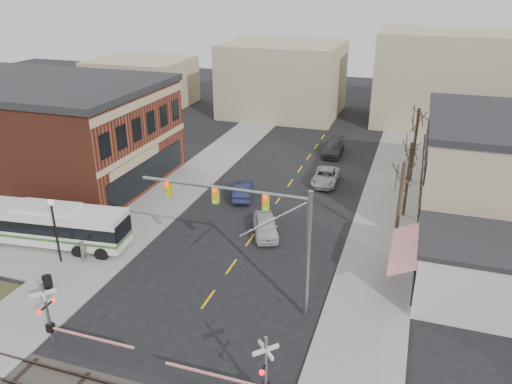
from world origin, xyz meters
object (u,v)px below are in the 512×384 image
rr_crossing_west (55,316)px  street_lamp (54,218)px  car_b (243,190)px  car_c (325,177)px  traffic_signal_mast (260,221)px  trash_bin (47,282)px  pedestrian_near (84,251)px  transit_bus (49,224)px  car_d (333,148)px  pedestrian_far (126,219)px  rr_crossing_east (257,371)px  car_a (265,226)px

rr_crossing_west → street_lamp: 9.18m
car_b → car_c: (6.43, 5.71, -0.05)m
traffic_signal_mast → car_c: bearing=90.1°
trash_bin → pedestrian_near: bearing=84.9°
traffic_signal_mast → transit_bus: bearing=172.5°
rr_crossing_west → street_lamp: street_lamp is taller
street_lamp → car_c: size_ratio=0.97×
traffic_signal_mast → car_d: (-0.89, 29.41, -5.01)m
car_c → car_d: 8.83m
car_d → pedestrian_far: pedestrian_far is taller
transit_bus → car_c: size_ratio=2.47×
traffic_signal_mast → rr_crossing_east: (2.18, -7.28, -3.78)m
rr_crossing_west → pedestrian_far: bearing=106.5°
street_lamp → trash_bin: size_ratio=5.75×
car_b → rr_crossing_west: bearing=67.6°
trash_bin → pedestrian_far: pedestrian_far is taller
transit_bus → pedestrian_near: bearing=-20.0°
car_d → traffic_signal_mast: bearing=-89.5°
traffic_signal_mast → rr_crossing_east: traffic_signal_mast is taller
car_b → car_a: bearing=108.4°
car_a → car_d: 20.68m
rr_crossing_west → car_d: rr_crossing_west is taller
traffic_signal_mast → street_lamp: size_ratio=2.16×
rr_crossing_west → trash_bin: size_ratio=6.78×
rr_crossing_west → street_lamp: size_ratio=1.18×
rr_crossing_west → trash_bin: (-4.23, 4.24, -1.44)m
street_lamp → car_a: 15.21m
trash_bin → transit_bus: bearing=126.6°
car_c → rr_crossing_east: bearing=-87.6°
rr_crossing_west → car_c: 28.98m
street_lamp → pedestrian_far: size_ratio=2.61×
pedestrian_far → rr_crossing_west: bearing=-141.2°
transit_bus → trash_bin: 6.15m
transit_bus → traffic_signal_mast: bearing=-7.5°
street_lamp → car_d: bearing=64.5°
pedestrian_near → rr_crossing_east: bearing=-106.4°
rr_crossing_west → pedestrian_far: rr_crossing_west is taller
traffic_signal_mast → pedestrian_far: 15.09m
traffic_signal_mast → car_b: size_ratio=2.31×
rr_crossing_west → car_c: bearing=71.5°
car_b → car_c: size_ratio=0.91×
car_d → car_b: bearing=-112.3°
car_d → pedestrian_near: pedestrian_near is taller
street_lamp → traffic_signal_mast: bearing=-1.3°
rr_crossing_east → traffic_signal_mast: bearing=106.7°
street_lamp → car_d: size_ratio=0.92×
car_a → car_b: car_a is taller
pedestrian_near → traffic_signal_mast: bearing=-82.1°
traffic_signal_mast → car_a: 10.39m
pedestrian_far → car_d: bearing=-5.0°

